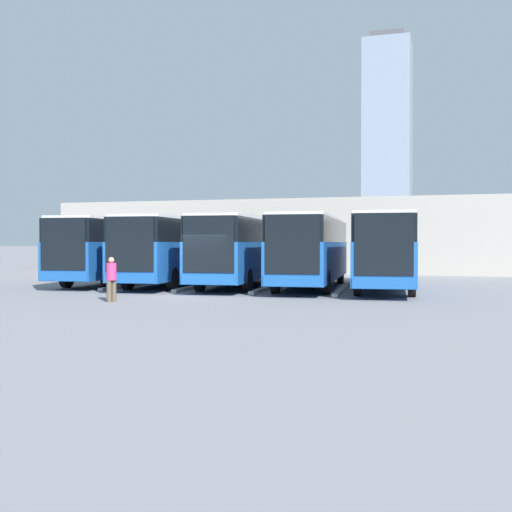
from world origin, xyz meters
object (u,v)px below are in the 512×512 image
bus_0 (386,249)px  bus_1 (312,249)px  bus_3 (177,248)px  bus_2 (243,248)px  bus_4 (119,248)px  pedestrian (111,278)px

bus_0 → bus_1: same height
bus_3 → bus_1: bearing=174.9°
bus_3 → bus_2: bearing=176.5°
bus_0 → bus_4: 14.08m
bus_0 → bus_1: size_ratio=1.00×
bus_1 → bus_3: bearing=-5.1°
bus_1 → bus_2: 3.52m
bus_4 → pedestrian: size_ratio=7.37×
bus_0 → bus_1: bearing=-7.8°
bus_0 → bus_2: same height
bus_0 → pedestrian: size_ratio=7.37×
bus_2 → bus_1: bearing=173.4°
bus_1 → pedestrian: 10.76m
bus_4 → bus_1: bearing=172.6°
bus_3 → bus_4: same height
bus_3 → bus_0: bearing=174.0°
bus_0 → bus_4: size_ratio=1.00×
bus_1 → bus_4: bearing=-7.4°
pedestrian → bus_0: bearing=163.9°
bus_1 → bus_4: size_ratio=1.00×
bus_2 → bus_4: bearing=-7.7°
pedestrian → bus_1: bearing=178.0°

